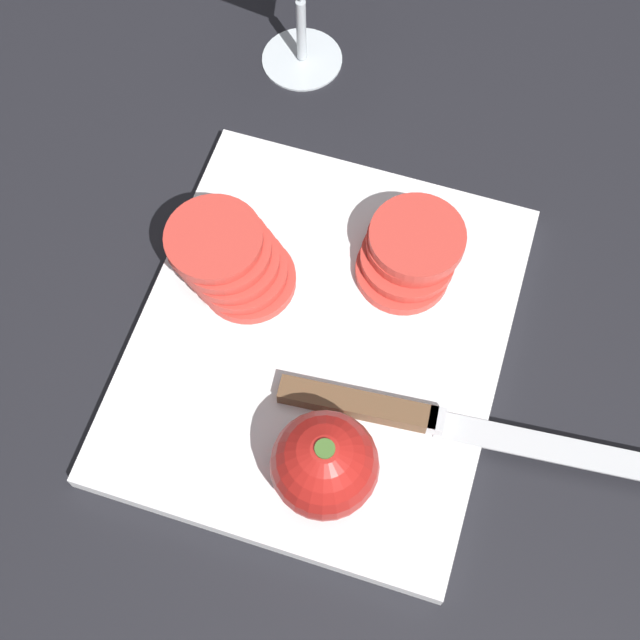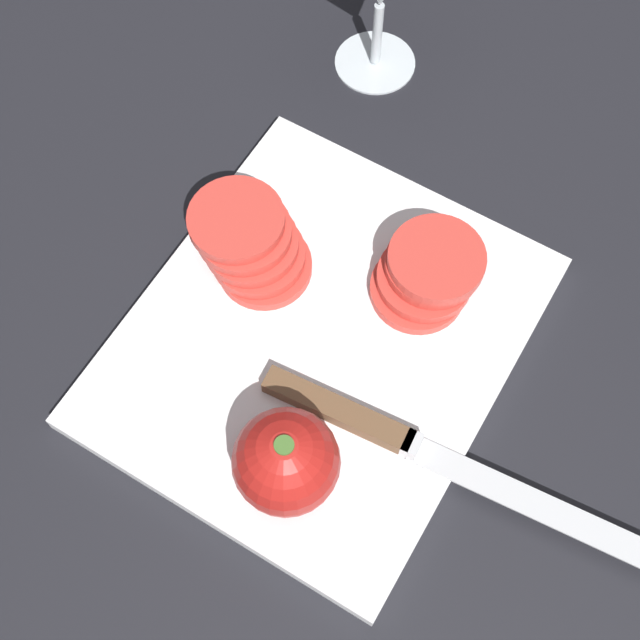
{
  "view_description": "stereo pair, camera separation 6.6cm",
  "coord_description": "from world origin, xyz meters",
  "px_view_note": "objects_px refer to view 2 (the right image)",
  "views": [
    {
      "loc": [
        0.36,
        0.08,
        0.64
      ],
      "look_at": [
        0.09,
        -0.01,
        0.05
      ],
      "focal_mm": 50.0,
      "sensor_mm": 36.0,
      "label": 1
    },
    {
      "loc": [
        0.33,
        0.14,
        0.64
      ],
      "look_at": [
        0.09,
        -0.01,
        0.05
      ],
      "focal_mm": 50.0,
      "sensor_mm": 36.0,
      "label": 2
    }
  ],
  "objects_px": {
    "knife": "(380,430)",
    "tomato_slice_stack_far": "(428,272)",
    "tomato_slice_stack_near": "(251,243)",
    "whole_tomato": "(286,462)"
  },
  "relations": [
    {
      "from": "tomato_slice_stack_near",
      "to": "knife",
      "type": "bearing_deg",
      "value": 64.66
    },
    {
      "from": "whole_tomato",
      "to": "tomato_slice_stack_far",
      "type": "distance_m",
      "value": 0.19
    },
    {
      "from": "tomato_slice_stack_far",
      "to": "tomato_slice_stack_near",
      "type": "bearing_deg",
      "value": -68.42
    },
    {
      "from": "knife",
      "to": "tomato_slice_stack_far",
      "type": "xyz_separation_m",
      "value": [
        -0.13,
        -0.03,
        0.01
      ]
    },
    {
      "from": "tomato_slice_stack_near",
      "to": "tomato_slice_stack_far",
      "type": "relative_size",
      "value": 1.07
    },
    {
      "from": "tomato_slice_stack_near",
      "to": "whole_tomato",
      "type": "bearing_deg",
      "value": 40.74
    },
    {
      "from": "whole_tomato",
      "to": "tomato_slice_stack_near",
      "type": "relative_size",
      "value": 0.74
    },
    {
      "from": "whole_tomato",
      "to": "tomato_slice_stack_near",
      "type": "xyz_separation_m",
      "value": [
        -0.14,
        -0.12,
        -0.01
      ]
    },
    {
      "from": "knife",
      "to": "tomato_slice_stack_far",
      "type": "relative_size",
      "value": 3.2
    },
    {
      "from": "whole_tomato",
      "to": "knife",
      "type": "bearing_deg",
      "value": 147.01
    }
  ]
}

